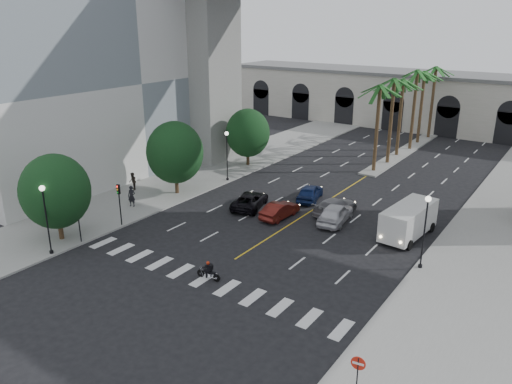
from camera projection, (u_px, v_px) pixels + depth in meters
name	position (u px, v px, depth m)	size (l,w,h in m)	color
ground	(217.00, 270.00, 34.12)	(140.00, 140.00, 0.00)	black
sidewalk_left	(195.00, 177.00, 53.78)	(8.00, 100.00, 0.15)	gray
sidewalk_right	(496.00, 245.00, 37.77)	(8.00, 100.00, 0.15)	gray
median	(403.00, 152.00, 63.67)	(2.00, 24.00, 0.20)	gray
building_left	(90.00, 76.00, 54.46)	(16.50, 32.50, 20.60)	silver
pier_building	(443.00, 102.00, 75.52)	(71.00, 10.50, 8.50)	beige
palm_a	(380.00, 90.00, 52.91)	(3.20, 3.20, 10.30)	#47331E
palm_b	(394.00, 83.00, 55.88)	(3.20, 3.20, 10.60)	#47331E
palm_c	(403.00, 84.00, 59.30)	(3.20, 3.20, 10.10)	#47331E
palm_d	(417.00, 75.00, 61.99)	(3.20, 3.20, 10.90)	#47331E
palm_e	(425.00, 75.00, 65.39)	(3.20, 3.20, 10.40)	#47331E
palm_f	(436.00, 71.00, 68.25)	(3.20, 3.20, 10.70)	#47331E
street_tree_near	(55.00, 191.00, 37.39)	(5.20, 5.20, 6.89)	#382616
street_tree_mid	(175.00, 152.00, 47.45)	(5.44, 5.44, 7.21)	#382616
street_tree_far	(248.00, 133.00, 56.89)	(5.04, 5.04, 6.68)	#382616
lamp_post_left_near	(46.00, 214.00, 35.25)	(0.40, 0.40, 5.35)	black
lamp_post_left_far	(227.00, 152.00, 51.59)	(0.40, 0.40, 5.35)	black
lamp_post_right	(425.00, 226.00, 33.20)	(0.40, 0.40, 5.35)	black
traffic_signal_near	(78.00, 213.00, 37.38)	(0.25, 0.18, 3.65)	black
traffic_signal_far	(119.00, 198.00, 40.49)	(0.25, 0.18, 3.65)	black
motorcycle_rider	(209.00, 271.00, 32.76)	(1.80, 0.49, 1.30)	black
car_a	(335.00, 213.00, 41.84)	(1.97, 4.89, 1.67)	silver
car_b	(280.00, 210.00, 42.87)	(1.48, 4.25, 1.40)	#531510
car_c	(250.00, 200.00, 45.18)	(2.32, 5.02, 1.40)	black
car_d	(335.00, 206.00, 43.74)	(1.98, 4.87, 1.41)	slate
car_e	(310.00, 192.00, 47.02)	(1.80, 4.48, 1.53)	#0F1E49
cargo_van	(408.00, 220.00, 38.83)	(2.94, 6.28, 2.60)	silver
pedestrian_a	(132.00, 196.00, 44.98)	(0.70, 0.46, 1.92)	black
pedestrian_b	(133.00, 181.00, 49.31)	(0.86, 0.67, 1.77)	black
do_not_enter_sign	(358.00, 371.00, 21.46)	(0.66, 0.13, 2.70)	black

